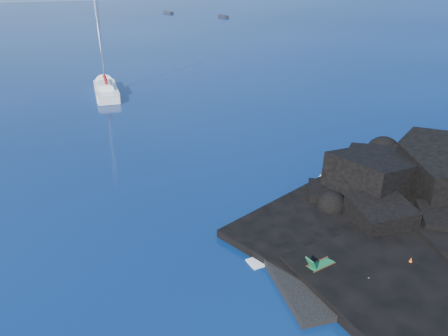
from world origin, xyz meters
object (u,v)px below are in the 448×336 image
object	(u,v)px
marker_cone	(410,262)
distant_boat_a	(168,13)
distant_boat_b	(224,17)
sailboat	(107,94)
sunbather	(359,281)
deck_chair	(321,261)

from	to	relation	value
marker_cone	distant_boat_a	world-z (taller)	marker_cone
distant_boat_b	distant_boat_a	bearing A→B (deg)	118.91
sailboat	sunbather	distance (m)	39.78
sunbather	distant_boat_b	size ratio (longest dim) A/B	0.40
sunbather	deck_chair	bearing A→B (deg)	139.12
deck_chair	sunbather	xyz separation A→B (m)	(1.09, -1.54, -0.33)
sunbather	distant_boat_b	distance (m)	120.54
distant_boat_b	sunbather	bearing A→B (deg)	-114.29
sunbather	sailboat	bearing A→B (deg)	112.53
sailboat	distant_boat_a	bearing A→B (deg)	74.59
sunbather	distant_boat_a	world-z (taller)	sunbather
deck_chair	distant_boat_b	world-z (taller)	deck_chair
sailboat	marker_cone	distance (m)	40.24
sailboat	distant_boat_b	size ratio (longest dim) A/B	2.83
deck_chair	marker_cone	distance (m)	4.44
distant_boat_a	marker_cone	bearing A→B (deg)	-115.85
deck_chair	distant_boat_b	distance (m)	119.44
sunbather	distant_boat_b	world-z (taller)	sunbather
marker_cone	distant_boat_b	size ratio (longest dim) A/B	0.12
distant_boat_b	deck_chair	bearing A→B (deg)	-115.02
sunbather	distant_boat_b	xyz separation A→B (m)	(38.63, 114.18, -0.53)
sailboat	distant_boat_b	xyz separation A→B (m)	(44.63, 74.86, 0.00)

